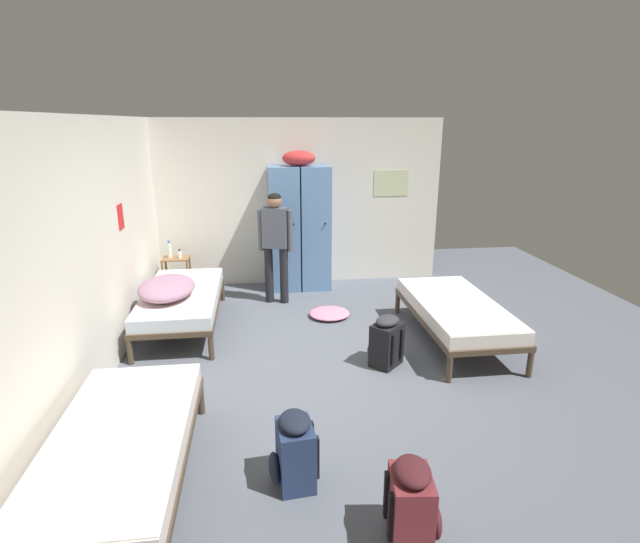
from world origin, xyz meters
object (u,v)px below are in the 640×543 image
person_traveler (276,238)px  lotion_bottle (180,254)px  water_bottle (169,250)px  backpack_navy (294,451)px  shelf_unit (177,272)px  bed_left_rear (182,299)px  backpack_black (386,342)px  bed_right (456,310)px  bed_left_front (119,446)px  bedding_heap (167,288)px  backpack_maroon (412,505)px  clothes_pile_pink (329,313)px  locker_bank (300,226)px

person_traveler → lotion_bottle: bearing=162.0°
water_bottle → backpack_navy: (1.50, -4.18, -0.42)m
shelf_unit → bed_left_rear: size_ratio=0.30×
backpack_black → bed_right: bearing=26.8°
bed_right → backpack_navy: (-2.03, -2.13, -0.12)m
bed_left_rear → bed_left_front: bearing=-90.0°
shelf_unit → person_traveler: 1.63m
bedding_heap → backpack_maroon: bearing=-59.2°
bed_left_front → bedding_heap: bedding_heap is taller
shelf_unit → lotion_bottle: (0.07, -0.04, 0.28)m
bed_left_front → backpack_maroon: size_ratio=3.45×
bed_left_rear → bedding_heap: bearing=-122.2°
water_bottle → backpack_black: 3.64m
shelf_unit → bed_left_front: size_ratio=0.30×
backpack_black → backpack_navy: same height
clothes_pile_pink → person_traveler: bearing=136.1°
backpack_maroon → water_bottle: bearing=114.5°
shelf_unit → backpack_maroon: size_ratio=1.04×
bed_left_rear → backpack_maroon: backpack_maroon is taller
shelf_unit → bedding_heap: bedding_heap is taller
shelf_unit → water_bottle: (-0.08, 0.02, 0.34)m
locker_bank → person_traveler: bearing=-122.2°
bed_left_rear → bed_right: 3.29m
backpack_maroon → bed_right: bearing=63.3°
shelf_unit → bed_left_front: bearing=-86.5°
clothes_pile_pink → bed_right: bearing=-33.9°
shelf_unit → backpack_black: shelf_unit is taller
bed_right → clothes_pile_pink: bearing=146.1°
bed_left_front → bedding_heap: 2.67m
shelf_unit → bed_right: 4.00m
locker_bank → bed_right: bearing=-53.1°
bedding_heap → clothes_pile_pink: size_ratio=1.68×
locker_bank → bedding_heap: size_ratio=2.32×
water_bottle → clothes_pile_pink: 2.55m
person_traveler → backpack_navy: bearing=-90.4°
bed_right → clothes_pile_pink: size_ratio=3.57×
locker_bank → shelf_unit: bearing=-176.0°
shelf_unit → backpack_navy: shelf_unit is taller
backpack_navy → backpack_maroon: bearing=-40.9°
locker_bank → backpack_maroon: bearing=-87.0°
bed_right → bedding_heap: bedding_heap is taller
person_traveler → shelf_unit: bearing=161.4°
backpack_navy → water_bottle: bearing=109.7°
bed_right → backpack_maroon: size_ratio=3.45×
backpack_maroon → clothes_pile_pink: (0.02, 3.61, -0.22)m
clothes_pile_pink → locker_bank: bearing=102.5°
bedding_heap → person_traveler: size_ratio=0.58×
locker_bank → water_bottle: locker_bank is taller
locker_bank → bedding_heap: 2.35m
bed_left_rear → water_bottle: 1.35m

